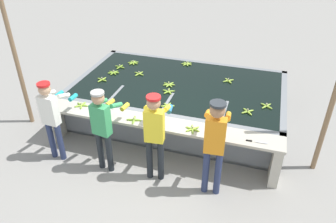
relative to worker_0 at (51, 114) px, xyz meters
name	(u,v)px	position (x,y,z in m)	size (l,w,h in m)	color
ground_plane	(152,164)	(1.79, 0.31, -0.97)	(80.00, 80.00, 0.00)	gray
wash_tank	(179,100)	(1.79, 2.13, -0.56)	(4.58, 2.76, 0.82)	gray
work_ledge	(155,132)	(1.79, 0.53, -0.37)	(4.58, 0.45, 0.82)	#B7B2A3
worker_0	(51,114)	(0.00, 0.00, 0.00)	(0.44, 0.72, 1.61)	navy
worker_1	(103,124)	(1.03, -0.02, 0.01)	(0.48, 0.74, 1.61)	#1E2328
worker_2	(155,130)	(1.97, 0.03, 0.04)	(0.45, 0.73, 1.67)	#1E2328
worker_3	(215,139)	(2.98, -0.03, 0.11)	(0.44, 0.74, 1.75)	navy
banana_bunch_floating_0	(168,91)	(1.69, 1.69, -0.13)	(0.27, 0.27, 0.08)	#8CB738
banana_bunch_floating_1	(120,67)	(0.18, 2.54, -0.13)	(0.28, 0.28, 0.08)	#7FAD33
banana_bunch_floating_2	(266,106)	(3.70, 1.68, -0.13)	(0.25, 0.25, 0.08)	#9EC642
banana_bunch_floating_3	(168,106)	(1.85, 1.10, -0.13)	(0.27, 0.28, 0.08)	#93BC3D
banana_bunch_floating_4	(187,64)	(1.69, 3.21, -0.13)	(0.28, 0.27, 0.08)	#9EC642
banana_bunch_floating_5	(248,112)	(3.37, 1.36, -0.13)	(0.24, 0.24, 0.08)	#9EC642
banana_bunch_floating_6	(228,81)	(2.82, 2.57, -0.13)	(0.24, 0.24, 0.08)	#9EC642
banana_bunch_floating_7	(133,63)	(0.39, 2.87, -0.13)	(0.28, 0.27, 0.08)	#8CB738
banana_bunch_floating_8	(139,74)	(0.77, 2.31, -0.13)	(0.27, 0.27, 0.08)	#93BC3D
banana_bunch_floating_9	(102,80)	(0.09, 1.77, -0.13)	(0.28, 0.28, 0.08)	#8CB738
banana_bunch_floating_10	(169,84)	(1.60, 2.00, -0.13)	(0.28, 0.28, 0.08)	#93BC3D
banana_bunch_floating_11	(114,72)	(0.17, 2.19, -0.13)	(0.28, 0.28, 0.08)	#7FAD33
banana_bunch_ledge_0	(134,120)	(1.41, 0.44, -0.13)	(0.28, 0.28, 0.08)	#75A333
banana_bunch_ledge_1	(193,129)	(2.51, 0.48, -0.13)	(0.28, 0.28, 0.08)	#93BC3D
banana_bunch_ledge_2	(81,105)	(0.23, 0.62, -0.13)	(0.27, 0.27, 0.08)	#8CB738
knife_0	(253,141)	(3.55, 0.45, -0.14)	(0.35, 0.05, 0.02)	silver
knife_1	(103,112)	(0.75, 0.53, -0.14)	(0.23, 0.30, 0.02)	silver
support_post_left	(15,55)	(-1.31, 0.88, 0.63)	(0.09, 0.09, 3.20)	#846647
support_post_right	(336,92)	(4.69, 1.11, 0.63)	(0.09, 0.09, 3.20)	#846647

